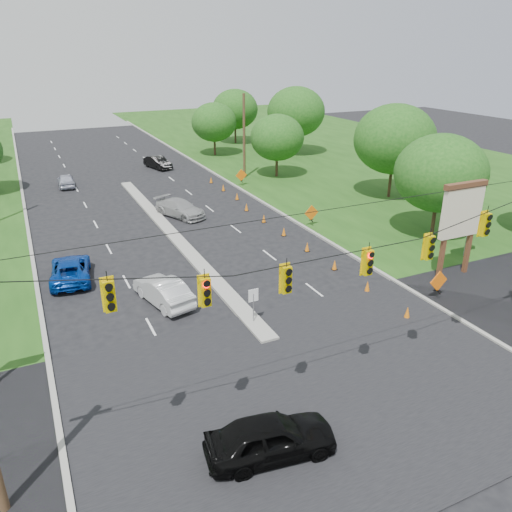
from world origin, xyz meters
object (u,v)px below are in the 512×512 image
blue_pickup (70,269)px  pylon_sign (462,215)px  black_sedan (271,437)px  white_sedan (163,291)px

blue_pickup → pylon_sign: bearing=164.4°
black_sedan → blue_pickup: 18.96m
pylon_sign → black_sedan: (-17.64, -8.75, -3.20)m
pylon_sign → black_sedan: pylon_sign is taller
black_sedan → white_sedan: bearing=9.3°
pylon_sign → white_sedan: 18.70m
black_sedan → white_sedan: (-0.30, 12.89, -0.04)m
white_sedan → blue_pickup: size_ratio=0.91×
pylon_sign → black_sedan: size_ratio=1.30×
pylon_sign → blue_pickup: size_ratio=1.21×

